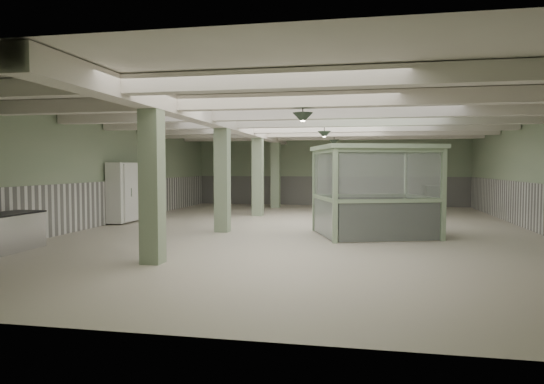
# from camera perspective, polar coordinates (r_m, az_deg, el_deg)

# --- Properties ---
(floor) EXTENTS (20.00, 20.00, 0.00)m
(floor) POSITION_cam_1_polar(r_m,az_deg,el_deg) (15.58, 4.11, -4.42)
(floor) COLOR beige
(floor) RESTS_ON ground
(ceiling) EXTENTS (14.00, 20.00, 0.02)m
(ceiling) POSITION_cam_1_polar(r_m,az_deg,el_deg) (15.53, 4.16, 8.87)
(ceiling) COLOR white
(ceiling) RESTS_ON wall_back
(wall_back) EXTENTS (14.00, 0.02, 3.60)m
(wall_back) POSITION_cam_1_polar(r_m,az_deg,el_deg) (25.41, 6.81, 2.50)
(wall_back) COLOR #92A382
(wall_back) RESTS_ON floor
(wall_front) EXTENTS (14.00, 0.02, 3.60)m
(wall_front) POSITION_cam_1_polar(r_m,az_deg,el_deg) (5.65, -7.96, 0.84)
(wall_front) COLOR #92A382
(wall_front) RESTS_ON floor
(wall_left) EXTENTS (0.02, 20.00, 3.60)m
(wall_left) POSITION_cam_1_polar(r_m,az_deg,el_deg) (17.70, -19.00, 2.16)
(wall_left) COLOR #92A382
(wall_left) RESTS_ON floor
(wainscot_left) EXTENTS (0.05, 19.90, 1.50)m
(wainscot_left) POSITION_cam_1_polar(r_m,az_deg,el_deg) (17.73, -18.88, -1.24)
(wainscot_left) COLOR silver
(wainscot_left) RESTS_ON floor
(wainscot_right) EXTENTS (0.05, 19.90, 1.50)m
(wainscot_right) POSITION_cam_1_polar(r_m,az_deg,el_deg) (16.23, 29.40, -1.84)
(wainscot_right) COLOR silver
(wainscot_right) RESTS_ON floor
(wainscot_back) EXTENTS (13.90, 0.05, 1.50)m
(wainscot_back) POSITION_cam_1_polar(r_m,az_deg,el_deg) (25.41, 6.79, 0.14)
(wainscot_back) COLOR silver
(wainscot_back) RESTS_ON floor
(girder) EXTENTS (0.45, 19.90, 0.40)m
(girder) POSITION_cam_1_polar(r_m,az_deg,el_deg) (16.00, -4.85, 7.90)
(girder) COLOR silver
(girder) RESTS_ON ceiling
(beam_a) EXTENTS (13.90, 0.35, 0.32)m
(beam_a) POSITION_cam_1_polar(r_m,az_deg,el_deg) (8.17, -2.22, 12.93)
(beam_a) COLOR silver
(beam_a) RESTS_ON ceiling
(beam_b) EXTENTS (13.90, 0.35, 0.32)m
(beam_b) POSITION_cam_1_polar(r_m,az_deg,el_deg) (10.59, 0.91, 10.65)
(beam_b) COLOR silver
(beam_b) RESTS_ON ceiling
(beam_c) EXTENTS (13.90, 0.35, 0.32)m
(beam_c) POSITION_cam_1_polar(r_m,az_deg,el_deg) (13.04, 2.85, 9.20)
(beam_c) COLOR silver
(beam_c) RESTS_ON ceiling
(beam_d) EXTENTS (13.90, 0.35, 0.32)m
(beam_d) POSITION_cam_1_polar(r_m,az_deg,el_deg) (15.51, 4.16, 8.21)
(beam_d) COLOR silver
(beam_d) RESTS_ON ceiling
(beam_e) EXTENTS (13.90, 0.35, 0.32)m
(beam_e) POSITION_cam_1_polar(r_m,az_deg,el_deg) (17.99, 5.11, 7.48)
(beam_e) COLOR silver
(beam_e) RESTS_ON ceiling
(beam_f) EXTENTS (13.90, 0.35, 0.32)m
(beam_f) POSITION_cam_1_polar(r_m,az_deg,el_deg) (20.47, 5.82, 6.93)
(beam_f) COLOR silver
(beam_f) RESTS_ON ceiling
(beam_g) EXTENTS (13.90, 0.35, 0.32)m
(beam_g) POSITION_cam_1_polar(r_m,az_deg,el_deg) (22.95, 6.38, 6.50)
(beam_g) COLOR silver
(beam_g) RESTS_ON ceiling
(column_a) EXTENTS (0.42, 0.42, 3.60)m
(column_a) POSITION_cam_1_polar(r_m,az_deg,el_deg) (10.29, -13.94, 1.74)
(column_a) COLOR #8FA384
(column_a) RESTS_ON floor
(column_b) EXTENTS (0.42, 0.42, 3.60)m
(column_b) POSITION_cam_1_polar(r_m,az_deg,el_deg) (14.98, -5.87, 2.18)
(column_b) COLOR #8FA384
(column_b) RESTS_ON floor
(column_c) EXTENTS (0.42, 0.42, 3.60)m
(column_c) POSITION_cam_1_polar(r_m,az_deg,el_deg) (19.82, -1.68, 2.39)
(column_c) COLOR #8FA384
(column_c) RESTS_ON floor
(column_d) EXTENTS (0.42, 0.42, 3.60)m
(column_d) POSITION_cam_1_polar(r_m,az_deg,el_deg) (23.74, 0.43, 2.49)
(column_d) COLOR #8FA384
(column_d) RESTS_ON floor
(pendant_front) EXTENTS (0.44, 0.44, 0.22)m
(pendant_front) POSITION_cam_1_polar(r_m,az_deg,el_deg) (10.48, 3.64, 8.69)
(pendant_front) COLOR #2B392D
(pendant_front) RESTS_ON ceiling
(pendant_mid) EXTENTS (0.44, 0.44, 0.22)m
(pendant_mid) POSITION_cam_1_polar(r_m,az_deg,el_deg) (15.93, 6.17, 6.73)
(pendant_mid) COLOR #2B392D
(pendant_mid) RESTS_ON ceiling
(pendant_back) EXTENTS (0.44, 0.44, 0.22)m
(pendant_back) POSITION_cam_1_polar(r_m,az_deg,el_deg) (20.91, 7.31, 5.83)
(pendant_back) COLOR #2B392D
(pendant_back) RESTS_ON ceiling
(walkin_cooler) EXTENTS (0.88, 2.30, 2.11)m
(walkin_cooler) POSITION_cam_1_polar(r_m,az_deg,el_deg) (18.42, -16.39, -0.10)
(walkin_cooler) COLOR white
(walkin_cooler) RESTS_ON floor
(guard_booth) EXTENTS (3.94, 3.62, 2.62)m
(guard_booth) POSITION_cam_1_polar(r_m,az_deg,el_deg) (14.38, 11.97, 1.96)
(guard_booth) COLOR #9DB893
(guard_booth) RESTS_ON floor
(filing_cabinet) EXTENTS (0.50, 0.70, 1.46)m
(filing_cabinet) POSITION_cam_1_polar(r_m,az_deg,el_deg) (15.15, 18.27, -2.00)
(filing_cabinet) COLOR #585B4B
(filing_cabinet) RESTS_ON floor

